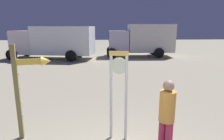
% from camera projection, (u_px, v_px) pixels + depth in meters
% --- Properties ---
extents(standing_clock, '(0.45, 0.19, 2.19)m').
position_uv_depth(standing_clock, '(119.00, 87.00, 4.57)').
color(standing_clock, white).
rests_on(standing_clock, ground_plane).
extents(arrow_sign, '(0.89, 0.35, 2.35)m').
position_uv_depth(arrow_sign, '(28.00, 79.00, 4.62)').
color(arrow_sign, olive).
rests_on(arrow_sign, ground_plane).
extents(person_near_clock, '(0.33, 0.33, 1.70)m').
position_uv_depth(person_near_clock, '(167.00, 115.00, 3.99)').
color(person_near_clock, '#BC3054').
rests_on(person_near_clock, ground_plane).
extents(box_truck_near, '(6.24, 2.52, 2.98)m').
position_uv_depth(box_truck_near, '(143.00, 39.00, 18.13)').
color(box_truck_near, silver).
rests_on(box_truck_near, ground_plane).
extents(box_truck_far, '(7.46, 3.66, 2.80)m').
position_uv_depth(box_truck_far, '(55.00, 41.00, 16.71)').
color(box_truck_far, white).
rests_on(box_truck_far, ground_plane).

